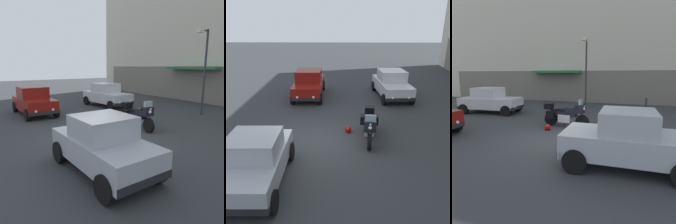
# 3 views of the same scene
# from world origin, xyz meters

# --- Properties ---
(ground_plane) EXTENTS (80.00, 80.00, 0.00)m
(ground_plane) POSITION_xyz_m (0.00, 0.00, 0.00)
(ground_plane) COLOR #2D3033
(building_facade_rear) EXTENTS (34.05, 3.40, 11.98)m
(building_facade_rear) POSITION_xyz_m (-0.00, 12.28, 5.94)
(building_facade_rear) COLOR beige
(building_facade_rear) RESTS_ON ground
(motorcycle) EXTENTS (2.26, 0.83, 1.36)m
(motorcycle) POSITION_xyz_m (-0.43, 2.22, 0.62)
(motorcycle) COLOR black
(motorcycle) RESTS_ON ground
(helmet) EXTENTS (0.28, 0.28, 0.28)m
(helmet) POSITION_xyz_m (-1.00, 1.38, 0.14)
(helmet) COLOR #990C0C
(helmet) RESTS_ON ground
(car_compact_side) EXTENTS (3.50, 1.75, 1.56)m
(car_compact_side) POSITION_xyz_m (2.45, -1.42, 0.77)
(car_compact_side) COLOR #9EA3AD
(car_compact_side) RESTS_ON ground
(car_wagon_end) EXTENTS (3.98, 2.08, 1.64)m
(car_wagon_end) POSITION_xyz_m (-6.13, 4.16, 0.81)
(car_wagon_end) COLOR silver
(car_wagon_end) RESTS_ON ground
(streetlamp_curbside) EXTENTS (0.28, 0.94, 4.83)m
(streetlamp_curbside) POSITION_xyz_m (-0.51, 7.11, 2.94)
(streetlamp_curbside) COLOR #2D2D33
(streetlamp_curbside) RESTS_ON ground
(bollard_curbside) EXTENTS (0.16, 0.16, 0.99)m
(bollard_curbside) POSITION_xyz_m (3.49, 7.30, 0.52)
(bollard_curbside) COLOR #333338
(bollard_curbside) RESTS_ON ground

